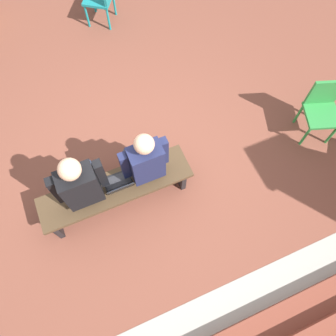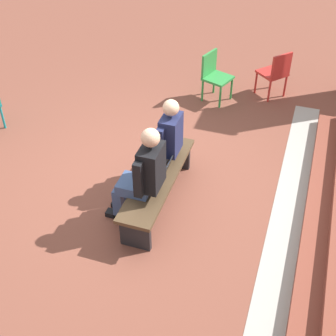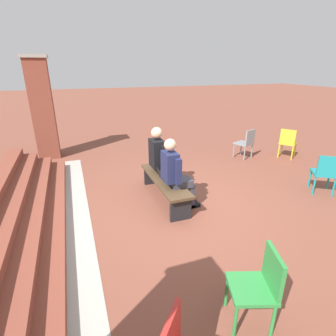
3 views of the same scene
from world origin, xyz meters
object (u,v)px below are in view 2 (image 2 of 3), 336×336
person_student (163,141)px  plastic_chair_far_left (214,74)px  plastic_chair_mid_courtyard (276,72)px  person_adult (143,173)px  laptop (160,171)px  bench (158,182)px

person_student → plastic_chair_far_left: size_ratio=1.58×
person_student → plastic_chair_mid_courtyard: 3.03m
plastic_chair_mid_courtyard → plastic_chair_far_left: same height
person_student → person_adult: (0.72, -0.00, 0.02)m
plastic_chair_far_left → plastic_chair_mid_courtyard: bearing=112.5°
plastic_chair_far_left → laptop: bearing=-0.2°
plastic_chair_mid_courtyard → person_student: bearing=-20.7°
bench → person_student: (-0.40, -0.07, 0.36)m
person_adult → laptop: (-0.38, 0.08, -0.23)m
bench → laptop: laptop is taller
bench → plastic_chair_mid_courtyard: bearing=162.7°
person_student → plastic_chair_mid_courtyard: person_student is taller
person_student → plastic_chair_mid_courtyard: size_ratio=1.58×
laptop → plastic_chair_far_left: (-2.77, 0.01, -0.02)m
bench → laptop: size_ratio=5.62×
bench → person_student: person_student is taller
person_adult → person_student: bearing=179.8°
bench → person_adult: (0.33, -0.07, 0.38)m
bench → plastic_chair_mid_courtyard: 3.37m
person_student → plastic_chair_mid_courtyard: bearing=159.3°
laptop → plastic_chair_mid_courtyard: bearing=162.7°
laptop → plastic_chair_far_left: bearing=179.8°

